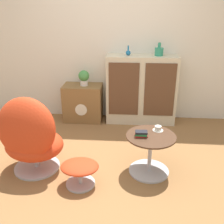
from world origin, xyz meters
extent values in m
plane|color=olive|center=(0.00, 0.00, 0.00)|extent=(12.00, 12.00, 0.00)
cube|color=silver|center=(0.00, 1.73, 1.30)|extent=(6.40, 0.06, 2.60)
cube|color=beige|center=(0.51, 1.52, 0.55)|extent=(1.10, 0.36, 1.10)
cube|color=brown|center=(0.24, 1.33, 0.60)|extent=(0.46, 0.01, 0.83)
cube|color=brown|center=(0.79, 1.33, 0.60)|extent=(0.46, 0.01, 0.83)
cube|color=brown|center=(-0.44, 1.50, 0.30)|extent=(0.63, 0.39, 0.60)
cylinder|color=beige|center=(-0.44, 1.30, 0.25)|extent=(0.19, 0.01, 0.19)
cylinder|color=#B7B7BC|center=(-0.76, 0.06, 0.01)|extent=(0.54, 0.54, 0.02)
cylinder|color=#B7B7BC|center=(-0.76, 0.06, 0.09)|extent=(0.06, 0.06, 0.13)
ellipsoid|color=red|center=(-0.76, 0.06, 0.32)|extent=(0.76, 0.67, 0.32)
ellipsoid|color=red|center=(-0.78, -0.07, 0.59)|extent=(0.74, 0.52, 0.73)
cylinder|color=#B7B7BC|center=(-0.18, -0.21, 0.01)|extent=(0.32, 0.32, 0.02)
cylinder|color=#B7B7BC|center=(-0.18, -0.21, 0.10)|extent=(0.04, 0.04, 0.16)
ellipsoid|color=red|center=(-0.18, -0.21, 0.23)|extent=(0.41, 0.35, 0.09)
cylinder|color=#B7B7BC|center=(0.58, 0.08, 0.01)|extent=(0.47, 0.47, 0.02)
cylinder|color=#B7B7BC|center=(0.58, 0.08, 0.24)|extent=(0.04, 0.04, 0.44)
cylinder|color=#472D1E|center=(0.58, 0.08, 0.47)|extent=(0.56, 0.56, 0.02)
ellipsoid|color=#196699|center=(0.29, 1.52, 1.13)|extent=(0.07, 0.07, 0.07)
cylinder|color=#196699|center=(0.29, 1.52, 1.20)|extent=(0.02, 0.02, 0.08)
cylinder|color=#2D8E6B|center=(0.75, 1.52, 1.16)|extent=(0.13, 0.13, 0.12)
cylinder|color=#2D8E6B|center=(0.75, 1.52, 1.25)|extent=(0.05, 0.05, 0.07)
cylinder|color=silver|center=(-0.41, 1.50, 0.65)|extent=(0.13, 0.13, 0.08)
sphere|color=#478E47|center=(-0.41, 1.50, 0.76)|extent=(0.17, 0.17, 0.17)
cylinder|color=silver|center=(0.67, 0.21, 0.48)|extent=(0.12, 0.12, 0.01)
cylinder|color=silver|center=(0.67, 0.21, 0.51)|extent=(0.08, 0.08, 0.06)
cube|color=red|center=(0.47, 0.05, 0.49)|extent=(0.14, 0.10, 0.02)
cube|color=#237038|center=(0.47, 0.04, 0.51)|extent=(0.14, 0.09, 0.02)
cube|color=black|center=(0.47, 0.04, 0.53)|extent=(0.13, 0.09, 0.02)
camera|label=1|loc=(0.34, -2.53, 1.85)|focal=42.00mm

